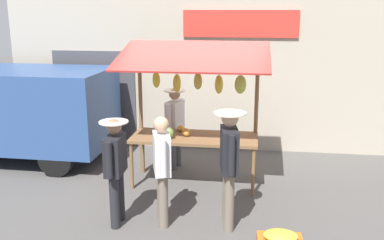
% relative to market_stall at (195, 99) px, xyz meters
% --- Properties ---
extents(ground_plane, '(40.00, 40.00, 0.00)m').
position_rel_market_stall_xyz_m(ground_plane, '(0.00, 0.03, -1.54)').
color(ground_plane, '#514F4C').
extents(street_backdrop, '(9.00, 0.30, 3.40)m').
position_rel_market_stall_xyz_m(street_backdrop, '(0.05, -2.16, 0.16)').
color(street_backdrop, '#B2A893').
rests_on(street_backdrop, ground).
extents(market_stall, '(2.50, 1.46, 2.50)m').
position_rel_market_stall_xyz_m(market_stall, '(0.00, 0.00, 0.00)').
color(market_stall, brown).
rests_on(market_stall, ground).
extents(vendor_with_sunhat, '(0.41, 0.67, 1.59)m').
position_rel_market_stall_xyz_m(vendor_with_sunhat, '(0.48, -0.72, -0.61)').
color(vendor_with_sunhat, '#4C4C51').
rests_on(vendor_with_sunhat, ground).
extents(shopper_in_striped_shirt, '(0.35, 0.66, 1.60)m').
position_rel_market_stall_xyz_m(shopper_in_striped_shirt, '(0.26, 1.58, -0.62)').
color(shopper_in_striped_shirt, '#726656').
rests_on(shopper_in_striped_shirt, ground).
extents(shopper_with_shopping_bag, '(0.41, 0.68, 1.57)m').
position_rel_market_stall_xyz_m(shopper_with_shopping_bag, '(0.90, 1.68, -0.62)').
color(shopper_with_shopping_bag, '#232328').
rests_on(shopper_with_shopping_bag, ground).
extents(shopper_in_grey_tee, '(0.45, 0.72, 1.72)m').
position_rel_market_stall_xyz_m(shopper_in_grey_tee, '(-0.69, 1.54, -0.51)').
color(shopper_in_grey_tee, '#726656').
rests_on(shopper_in_grey_tee, ground).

